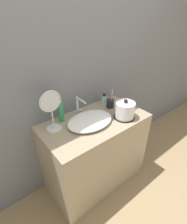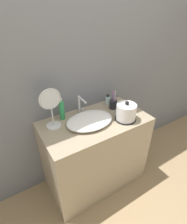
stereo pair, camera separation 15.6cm
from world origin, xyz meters
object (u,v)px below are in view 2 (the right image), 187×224
toothbrush_cup (113,104)px  lotion_bottle (62,110)px  vanity_mirror (51,106)px  electric_kettle (126,113)px  shampoo_bottle (108,100)px  faucet (80,104)px

toothbrush_cup → lotion_bottle: (-0.52, 0.09, 0.05)m
vanity_mirror → electric_kettle: bearing=-22.7°
shampoo_bottle → vanity_mirror: (-0.64, -0.07, 0.15)m
faucet → toothbrush_cup: size_ratio=0.90×
electric_kettle → shampoo_bottle: size_ratio=1.75×
lotion_bottle → vanity_mirror: vanity_mirror is taller
shampoo_bottle → vanity_mirror: size_ratio=0.31×
faucet → electric_kettle: bearing=-45.0°
faucet → electric_kettle: size_ratio=0.96×
lotion_bottle → vanity_mirror: bearing=-149.4°
electric_kettle → faucet: bearing=135.0°
electric_kettle → lotion_bottle: 0.59m
electric_kettle → toothbrush_cup: (0.03, 0.23, -0.03)m
shampoo_bottle → lotion_bottle: bearing=-179.5°
lotion_bottle → shampoo_bottle: bearing=0.5°
lotion_bottle → shampoo_bottle: 0.53m
vanity_mirror → lotion_bottle: bearing=30.6°
electric_kettle → toothbrush_cup: toothbrush_cup is taller
faucet → shampoo_bottle: faucet is taller
electric_kettle → lotion_bottle: (-0.49, 0.32, 0.02)m
electric_kettle → shampoo_bottle: (0.03, 0.33, -0.02)m
lotion_bottle → shampoo_bottle: lotion_bottle is taller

